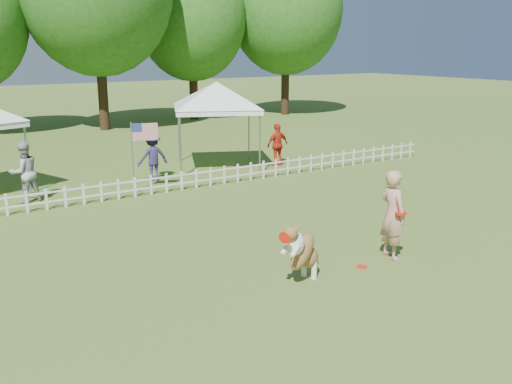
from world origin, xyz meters
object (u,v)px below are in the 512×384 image
spectator_a (24,172)px  spectator_b (153,157)px  canopy_tent_right (217,126)px  dog (303,251)px  spectator_c (278,145)px  handler (393,215)px  frisbee_on_turf (362,267)px  flag_pole (133,158)px

spectator_a → spectator_b: spectator_a is taller
spectator_b → canopy_tent_right: bearing=-165.1°
spectator_a → dog: bearing=97.0°
spectator_a → spectator_b: bearing=175.3°
dog → spectator_c: (5.74, 9.05, 0.17)m
spectator_a → handler: bearing=109.4°
canopy_tent_right → spectator_a: bearing=-145.9°
handler → frisbee_on_turf: (-0.88, -0.09, -0.92)m
handler → frisbee_on_turf: bearing=104.7°
flag_pole → spectator_b: (1.19, 1.36, -0.29)m
flag_pole → frisbee_on_turf: bearing=-63.0°
spectator_b → spectator_c: 4.79m
handler → dog: handler is taller
canopy_tent_right → handler: bearing=-73.8°
flag_pole → spectator_b: size_ratio=1.37×
canopy_tent_right → spectator_c: bearing=0.0°
flag_pole → spectator_c: (5.98, 1.10, -0.30)m
handler → canopy_tent_right: (1.38, 9.93, 0.57)m
handler → frisbee_on_turf: 1.28m
dog → spectator_b: bearing=60.8°
spectator_a → spectator_c: bearing=169.3°
handler → flag_pole: 8.33m
dog → frisbee_on_turf: bearing=-25.6°
handler → spectator_a: bearing=41.4°
canopy_tent_right → flag_pole: (-3.95, -2.00, -0.43)m
handler → spectator_a: handler is taller
spectator_b → flag_pole: bearing=50.7°
canopy_tent_right → spectator_c: (2.02, -0.90, -0.72)m
dog → frisbee_on_turf: size_ratio=5.97×
canopy_tent_right → spectator_a: size_ratio=1.73×
handler → spectator_b: size_ratio=1.19×
spectator_b → spectator_a: bearing=9.9°
spectator_c → handler: bearing=65.5°
flag_pole → spectator_a: (-2.89, 0.79, -0.21)m
spectator_a → spectator_b: 4.13m
canopy_tent_right → spectator_b: canopy_tent_right is taller
frisbee_on_turf → canopy_tent_right: size_ratio=0.07×
frisbee_on_turf → flag_pole: size_ratio=0.10×
handler → flag_pole: size_ratio=0.87×
dog → spectator_a: spectator_a is taller
frisbee_on_turf → canopy_tent_right: bearing=77.3°
frisbee_on_turf → spectator_b: 9.42m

